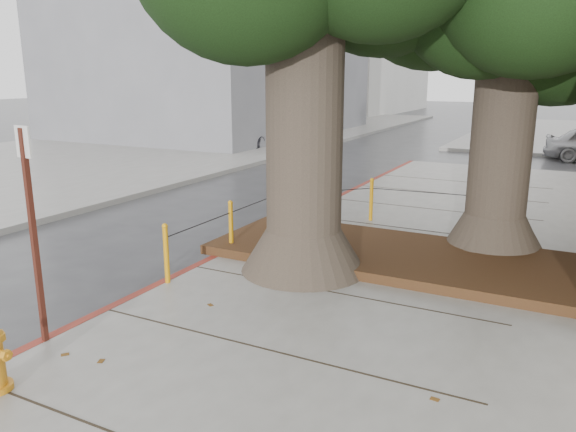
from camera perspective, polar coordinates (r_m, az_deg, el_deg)
ground at (r=7.04m, az=-6.06°, el=-13.49°), size 140.00×140.00×0.00m
sidewalk_opposite at (r=23.38m, az=-21.53°, el=5.29°), size 14.00×60.00×0.15m
curb_red at (r=9.96m, az=-7.79°, el=-4.64°), size 0.14×26.00×0.16m
planter_bed at (r=9.91m, az=10.91°, el=-3.93°), size 6.40×2.60×0.16m
building_far_grey at (r=32.99m, az=-7.18°, el=18.76°), size 12.00×16.00×12.00m
building_far_white at (r=54.37m, az=5.47°, el=18.50°), size 12.00×18.00×15.00m
bollard_ring at (r=10.82m, az=2.77°, el=0.22°), size 3.79×5.39×0.95m
signpost at (r=7.05m, az=-24.54°, el=-0.73°), size 0.26×0.07×2.57m
car_dark at (r=26.50m, az=-3.08°, el=8.28°), size 1.95×4.13×1.17m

